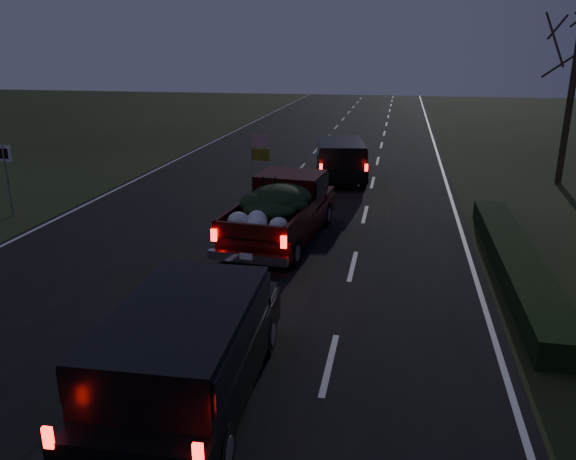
% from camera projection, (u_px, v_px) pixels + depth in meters
% --- Properties ---
extents(ground, '(120.00, 120.00, 0.00)m').
position_uv_depth(ground, '(193.00, 294.00, 13.43)').
color(ground, black).
rests_on(ground, ground).
extents(road_asphalt, '(14.00, 120.00, 0.02)m').
position_uv_depth(road_asphalt, '(193.00, 293.00, 13.43)').
color(road_asphalt, black).
rests_on(road_asphalt, ground).
extents(hedge_row, '(1.00, 10.00, 0.60)m').
position_uv_depth(hedge_row, '(515.00, 261.00, 14.69)').
color(hedge_row, black).
rests_on(hedge_row, ground).
extents(route_sign, '(0.55, 0.08, 2.50)m').
position_uv_depth(route_sign, '(6.00, 169.00, 19.15)').
color(route_sign, gray).
rests_on(route_sign, ground).
extents(pickup_truck, '(2.61, 5.64, 2.87)m').
position_uv_depth(pickup_truck, '(282.00, 207.00, 16.82)').
color(pickup_truck, '#3B0A08').
rests_on(pickup_truck, ground).
extents(lead_suv, '(2.77, 5.13, 1.40)m').
position_uv_depth(lead_suv, '(341.00, 156.00, 24.74)').
color(lead_suv, black).
rests_on(lead_suv, ground).
extents(rear_suv, '(2.50, 5.18, 1.47)m').
position_uv_depth(rear_suv, '(186.00, 344.00, 8.96)').
color(rear_suv, black).
rests_on(rear_suv, ground).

